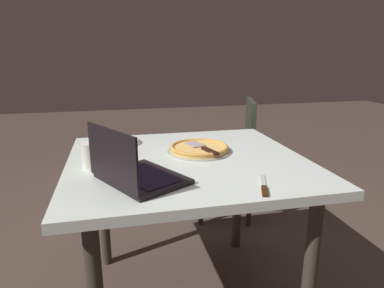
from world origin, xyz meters
The scene contains 7 objects.
dining_table centered at (0.00, 0.00, 0.68)m, with size 1.07×1.01×0.77m.
laptop centered at (-0.26, -0.24, 0.81)m, with size 0.38×0.41×0.22m.
pizza_plate centered at (-0.32, 0.33, 0.78)m, with size 0.25×0.25×0.04m.
pizza_tray centered at (0.08, 0.09, 0.79)m, with size 0.31×0.31×0.04m.
table_knife centered at (0.20, -0.40, 0.77)m, with size 0.09×0.20×0.01m.
drink_cup centered at (-0.43, -0.04, 0.82)m, with size 0.07×0.07×0.11m.
chair_near centered at (0.55, 0.84, 0.51)m, with size 0.48×0.48×0.90m.
Camera 1 is at (-0.31, -1.44, 1.25)m, focal length 31.47 mm.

